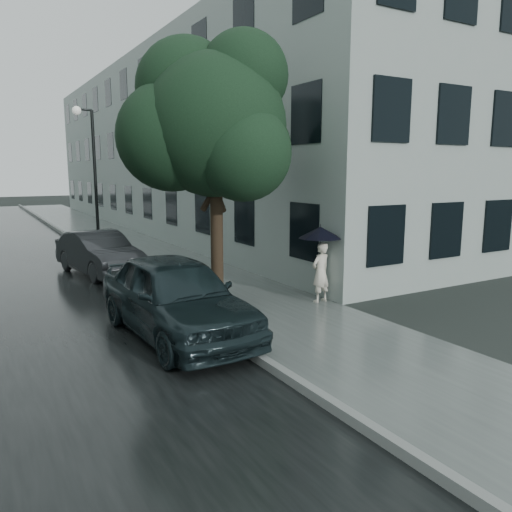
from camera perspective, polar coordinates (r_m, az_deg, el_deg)
ground at (r=9.89m, az=6.48°, el=-9.13°), size 120.00×120.00×0.00m
sidewalk at (r=20.60m, az=-13.15°, el=0.63°), size 3.50×60.00×0.01m
kerb_near at (r=20.15m, az=-18.12°, el=0.40°), size 0.15×60.00×0.15m
building_near at (r=29.20m, az=-7.89°, el=12.27°), size 7.02×36.00×9.00m
pedestrian at (r=12.22m, az=7.39°, el=-1.85°), size 0.60×0.45×1.47m
umbrella at (r=12.03m, az=7.36°, el=2.68°), size 1.19×1.19×0.98m
street_tree at (r=11.78m, az=-4.95°, el=14.81°), size 4.22×3.83×6.29m
lamp_post at (r=20.13m, az=-18.33°, el=9.15°), size 0.85×0.35×5.51m
car_near at (r=9.79m, az=-9.14°, el=-4.54°), size 2.07×4.70×1.57m
car_far at (r=16.16m, az=-17.49°, el=0.34°), size 2.05×4.18×1.32m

